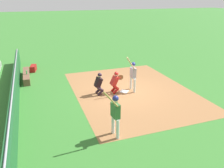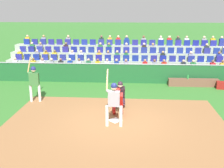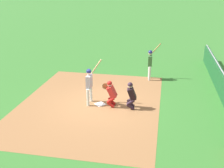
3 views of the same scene
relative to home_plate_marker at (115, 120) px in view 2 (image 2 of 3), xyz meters
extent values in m
plane|color=#33712B|center=(0.00, 0.00, -0.02)|extent=(160.00, 160.00, 0.00)
cube|color=#92633C|center=(0.00, 0.50, -0.01)|extent=(8.92, 6.74, 0.01)
cube|color=white|center=(0.00, 0.00, 0.00)|extent=(0.62, 0.62, 0.02)
cylinder|color=silver|center=(-0.24, 0.53, 0.40)|extent=(0.13, 0.13, 0.83)
cylinder|color=silver|center=(0.30, 0.52, 0.40)|extent=(0.13, 0.13, 0.83)
cube|color=#9B939F|center=(0.03, 0.53, 1.11)|extent=(0.44, 0.23, 0.59)
sphere|color=beige|center=(0.03, 0.53, 1.56)|extent=(0.22, 0.22, 0.22)
sphere|color=navy|center=(0.03, 0.53, 1.62)|extent=(0.24, 0.24, 0.24)
cylinder|color=#9B939F|center=(0.08, 0.50, 1.40)|extent=(0.47, 0.15, 0.14)
cylinder|color=#9B939F|center=(0.25, 0.50, 1.40)|extent=(0.18, 0.15, 0.13)
cylinder|color=tan|center=(0.31, 0.23, 1.78)|extent=(0.06, 0.53, 0.75)
sphere|color=black|center=(0.31, 0.47, 1.42)|extent=(0.06, 0.06, 0.06)
cylinder|color=#B11915|center=(-0.23, -0.56, 0.14)|extent=(0.14, 0.38, 0.34)
cylinder|color=#B11915|center=(-0.23, -0.56, 0.36)|extent=(0.14, 0.38, 0.33)
cylinder|color=#B11915|center=(0.09, -0.56, 0.14)|extent=(0.14, 0.38, 0.34)
cylinder|color=#B11915|center=(0.09, -0.56, 0.36)|extent=(0.14, 0.38, 0.33)
cube|color=red|center=(-0.07, -0.59, 0.71)|extent=(0.42, 0.46, 0.60)
cube|color=#B11915|center=(-0.07, -0.48, 0.71)|extent=(0.38, 0.25, 0.44)
sphere|color=#D9A48C|center=(-0.07, -0.47, 1.07)|extent=(0.22, 0.22, 0.22)
cube|color=black|center=(-0.07, -0.47, 1.07)|extent=(0.20, 0.12, 0.20)
sphere|color=#B11915|center=(-0.07, -0.47, 1.13)|extent=(0.24, 0.24, 0.24)
cylinder|color=brown|center=(0.05, -0.26, 0.93)|extent=(0.07, 0.30, 0.30)
cylinder|color=red|center=(0.08, -0.44, 0.86)|extent=(0.15, 0.40, 0.22)
cylinder|color=#2C1B28|center=(-0.30, -1.50, 0.14)|extent=(0.17, 0.39, 0.34)
cylinder|color=#2C1B28|center=(-0.30, -1.50, 0.36)|extent=(0.17, 0.39, 0.33)
cylinder|color=#2C1B28|center=(0.02, -1.47, 0.14)|extent=(0.17, 0.39, 0.34)
cylinder|color=#2C1B28|center=(0.02, -1.47, 0.36)|extent=(0.17, 0.39, 0.33)
cube|color=black|center=(-0.14, -1.54, 0.72)|extent=(0.45, 0.45, 0.60)
cube|color=#2C1B28|center=(-0.15, -1.42, 0.72)|extent=(0.40, 0.24, 0.45)
sphere|color=beige|center=(-0.15, -1.44, 1.09)|extent=(0.22, 0.22, 0.22)
cube|color=black|center=(-0.15, -1.44, 1.09)|extent=(0.21, 0.12, 0.20)
sphere|color=#2C1B28|center=(-0.15, -1.44, 1.15)|extent=(0.24, 0.24, 0.24)
cube|color=#1C5429|center=(0.00, -5.91, 0.55)|extent=(17.50, 0.24, 1.13)
cylinder|color=gray|center=(0.00, -5.91, 1.15)|extent=(17.50, 0.07, 0.07)
cube|color=brown|center=(-4.33, -5.36, 0.20)|extent=(2.92, 0.40, 0.44)
cylinder|color=green|center=(-3.99, -5.31, 0.55)|extent=(0.07, 0.07, 0.26)
cylinder|color=silver|center=(3.84, -2.12, 0.41)|extent=(0.14, 0.14, 0.85)
cylinder|color=silver|center=(4.25, -2.08, 0.41)|extent=(0.14, 0.14, 0.85)
cube|color=#376935|center=(4.04, -2.10, 1.13)|extent=(0.47, 0.26, 0.60)
sphere|color=#D7B18E|center=(4.04, -2.10, 1.58)|extent=(0.22, 0.22, 0.22)
sphere|color=navy|center=(4.04, -2.10, 1.64)|extent=(0.24, 0.24, 0.24)
cylinder|color=#376935|center=(4.10, -2.12, 1.41)|extent=(0.48, 0.09, 0.14)
cylinder|color=#376935|center=(4.28, -2.11, 1.41)|extent=(0.17, 0.14, 0.13)
cylinder|color=#B28A4A|center=(4.34, -2.40, 1.78)|extent=(0.08, 0.60, 0.72)
sphere|color=black|center=(4.33, -2.13, 1.44)|extent=(0.06, 0.06, 0.06)
cube|color=#95A390|center=(0.00, -7.64, 0.20)|extent=(16.46, 0.87, 0.44)
cube|color=navy|center=(-6.73, -7.51, 0.63)|extent=(0.44, 0.10, 0.42)
cube|color=gold|center=(-6.73, -7.74, 0.68)|extent=(0.32, 0.22, 0.52)
sphere|color=brown|center=(-6.73, -7.74, 1.04)|extent=(0.19, 0.19, 0.19)
cube|color=navy|center=(-6.09, -7.51, 0.63)|extent=(0.44, 0.10, 0.42)
cube|color=red|center=(-6.09, -7.74, 0.68)|extent=(0.32, 0.22, 0.52)
sphere|color=brown|center=(-6.09, -7.74, 1.04)|extent=(0.19, 0.19, 0.19)
cube|color=navy|center=(-5.45, -7.51, 0.63)|extent=(0.44, 0.10, 0.42)
cube|color=navy|center=(-4.81, -7.51, 0.63)|extent=(0.44, 0.10, 0.42)
cube|color=#267732|center=(-4.81, -7.74, 0.68)|extent=(0.32, 0.22, 0.52)
sphere|color=#D6B28D|center=(-4.81, -7.74, 1.04)|extent=(0.19, 0.19, 0.19)
cube|color=navy|center=(-4.17, -7.51, 0.63)|extent=(0.44, 0.10, 0.42)
cube|color=#21282A|center=(-4.17, -7.74, 0.68)|extent=(0.32, 0.22, 0.52)
sphere|color=tan|center=(-4.17, -7.74, 1.04)|extent=(0.19, 0.19, 0.19)
cube|color=navy|center=(-3.52, -7.51, 0.63)|extent=(0.44, 0.10, 0.42)
cube|color=navy|center=(-2.88, -7.51, 0.63)|extent=(0.44, 0.10, 0.42)
cube|color=red|center=(-2.88, -7.74, 0.68)|extent=(0.32, 0.22, 0.52)
sphere|color=tan|center=(-2.88, -7.74, 1.04)|extent=(0.19, 0.19, 0.19)
cube|color=navy|center=(-2.24, -7.51, 0.63)|extent=(0.44, 0.10, 0.42)
cube|color=gray|center=(-2.24, -7.74, 0.68)|extent=(0.32, 0.22, 0.52)
sphere|color=brown|center=(-2.24, -7.74, 1.04)|extent=(0.19, 0.19, 0.19)
cube|color=navy|center=(-1.60, -7.51, 0.63)|extent=(0.44, 0.10, 0.42)
cube|color=red|center=(-1.60, -7.74, 0.68)|extent=(0.32, 0.22, 0.52)
sphere|color=#A67557|center=(-1.60, -7.74, 1.04)|extent=(0.19, 0.19, 0.19)
cube|color=navy|center=(-0.96, -7.51, 0.63)|extent=(0.44, 0.10, 0.42)
cube|color=navy|center=(-0.32, -7.51, 0.63)|extent=(0.44, 0.10, 0.42)
cube|color=gray|center=(-0.32, -7.74, 0.68)|extent=(0.32, 0.22, 0.52)
sphere|color=#AC795F|center=(-0.32, -7.74, 1.04)|extent=(0.19, 0.19, 0.19)
cube|color=navy|center=(0.32, -7.51, 0.63)|extent=(0.44, 0.10, 0.42)
cube|color=navy|center=(0.32, -7.74, 0.68)|extent=(0.32, 0.22, 0.52)
sphere|color=tan|center=(0.32, -7.74, 1.04)|extent=(0.19, 0.19, 0.19)
cube|color=navy|center=(0.96, -7.51, 0.63)|extent=(0.44, 0.10, 0.42)
cube|color=silver|center=(0.96, -7.74, 0.68)|extent=(0.32, 0.22, 0.52)
sphere|color=beige|center=(0.96, -7.74, 1.04)|extent=(0.19, 0.19, 0.19)
cube|color=navy|center=(1.60, -7.51, 0.63)|extent=(0.44, 0.10, 0.42)
cube|color=gold|center=(1.60, -7.74, 0.68)|extent=(0.32, 0.22, 0.52)
sphere|color=brown|center=(1.60, -7.74, 1.04)|extent=(0.19, 0.19, 0.19)
cube|color=navy|center=(2.24, -7.51, 0.63)|extent=(0.44, 0.10, 0.42)
cube|color=#286E3E|center=(2.24, -7.74, 0.68)|extent=(0.32, 0.22, 0.52)
sphere|color=tan|center=(2.24, -7.74, 1.04)|extent=(0.19, 0.19, 0.19)
cube|color=navy|center=(2.88, -7.51, 0.63)|extent=(0.44, 0.10, 0.42)
cube|color=silver|center=(2.88, -7.74, 0.68)|extent=(0.32, 0.22, 0.52)
sphere|color=brown|center=(2.88, -7.74, 1.04)|extent=(0.19, 0.19, 0.19)
cube|color=navy|center=(3.52, -7.51, 0.63)|extent=(0.44, 0.10, 0.42)
cube|color=navy|center=(3.52, -7.74, 0.68)|extent=(0.32, 0.22, 0.52)
sphere|color=beige|center=(3.52, -7.74, 1.04)|extent=(0.19, 0.19, 0.19)
cube|color=navy|center=(4.17, -7.51, 0.63)|extent=(0.44, 0.10, 0.42)
cube|color=#292D2B|center=(4.17, -7.74, 0.68)|extent=(0.32, 0.22, 0.52)
sphere|color=brown|center=(4.17, -7.74, 1.04)|extent=(0.19, 0.19, 0.19)
cube|color=navy|center=(4.81, -7.51, 0.63)|extent=(0.44, 0.10, 0.42)
cube|color=gray|center=(4.81, -7.74, 0.68)|extent=(0.32, 0.22, 0.52)
sphere|color=beige|center=(4.81, -7.74, 1.04)|extent=(0.19, 0.19, 0.19)
cube|color=navy|center=(5.45, -7.51, 0.63)|extent=(0.44, 0.10, 0.42)
cube|color=white|center=(5.45, -7.74, 0.68)|extent=(0.32, 0.22, 0.52)
sphere|color=#9F7159|center=(5.45, -7.74, 1.04)|extent=(0.19, 0.19, 0.19)
cube|color=navy|center=(6.09, -7.51, 0.63)|extent=(0.44, 0.10, 0.42)
cube|color=gold|center=(6.09, -7.74, 0.68)|extent=(0.32, 0.22, 0.52)
sphere|color=brown|center=(6.09, -7.74, 1.04)|extent=(0.19, 0.19, 0.19)
cube|color=navy|center=(6.73, -7.51, 0.63)|extent=(0.44, 0.10, 0.42)
cube|color=navy|center=(7.37, -7.51, 0.63)|extent=(0.44, 0.10, 0.42)
cube|color=silver|center=(7.37, -7.74, 0.68)|extent=(0.32, 0.22, 0.52)
sphere|color=tan|center=(7.37, -7.74, 1.04)|extent=(0.19, 0.19, 0.19)
cube|color=#95A390|center=(0.00, -8.52, 0.42)|extent=(16.46, 0.87, 0.88)
cube|color=navy|center=(-6.73, -8.39, 1.07)|extent=(0.44, 0.10, 0.42)
cube|color=navy|center=(-6.73, -8.62, 1.12)|extent=(0.32, 0.22, 0.52)
sphere|color=brown|center=(-6.73, -8.62, 1.48)|extent=(0.19, 0.19, 0.19)
cube|color=navy|center=(-6.09, -8.39, 1.07)|extent=(0.44, 0.10, 0.42)
cube|color=navy|center=(-5.45, -8.39, 1.07)|extent=(0.44, 0.10, 0.42)
cube|color=navy|center=(-4.81, -8.39, 1.07)|extent=(0.44, 0.10, 0.42)
cube|color=gray|center=(-4.81, -8.62, 1.12)|extent=(0.32, 0.22, 0.52)
sphere|color=beige|center=(-4.81, -8.62, 1.48)|extent=(0.19, 0.19, 0.19)
cube|color=navy|center=(-4.17, -8.39, 1.07)|extent=(0.44, 0.10, 0.42)
cube|color=navy|center=(-3.52, -8.39, 1.07)|extent=(0.44, 0.10, 0.42)
cube|color=navy|center=(-2.88, -8.39, 1.07)|extent=(0.44, 0.10, 0.42)
cube|color=black|center=(-2.88, -8.62, 1.12)|extent=(0.32, 0.22, 0.52)
sphere|color=tan|center=(-2.88, -8.62, 1.48)|extent=(0.19, 0.19, 0.19)
cube|color=navy|center=(-2.24, -8.39, 1.07)|extent=(0.44, 0.10, 0.42)
cube|color=navy|center=(-1.60, -8.39, 1.07)|extent=(0.44, 0.10, 0.42)
cube|color=navy|center=(-0.96, -8.39, 1.07)|extent=(0.44, 0.10, 0.42)
cube|color=navy|center=(-0.32, -8.39, 1.07)|extent=(0.44, 0.10, 0.42)
cube|color=#236930|center=(-0.32, -8.62, 1.12)|extent=(0.32, 0.22, 0.52)
sphere|color=#AA7658|center=(-0.32, -8.62, 1.48)|extent=(0.19, 0.19, 0.19)
cube|color=navy|center=(0.32, -8.39, 1.07)|extent=(0.44, 0.10, 0.42)
cube|color=#2D6B3C|center=(0.32, -8.62, 1.12)|extent=(0.32, 0.22, 0.52)
sphere|color=tan|center=(0.32, -8.62, 1.48)|extent=(0.19, 0.19, 0.19)
cube|color=navy|center=(0.96, -8.39, 1.07)|extent=(0.44, 0.10, 0.42)
cube|color=gray|center=(0.96, -8.62, 1.12)|extent=(0.32, 0.22, 0.52)
sphere|color=#A77B57|center=(0.96, -8.62, 1.48)|extent=(0.19, 0.19, 0.19)
cube|color=navy|center=(1.60, -8.39, 1.07)|extent=(0.44, 0.10, 0.42)
cube|color=gold|center=(1.60, -8.62, 1.12)|extent=(0.32, 0.22, 0.52)
sphere|color=#AA7256|center=(1.60, -8.62, 1.48)|extent=(0.19, 0.19, 0.19)
cube|color=navy|center=(2.24, -8.39, 1.07)|extent=(0.44, 0.10, 0.42)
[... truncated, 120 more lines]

